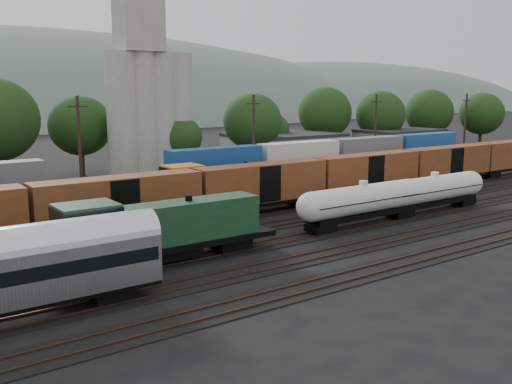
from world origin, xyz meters
TOP-DOWN VIEW (x-y plane):
  - ground at (0.00, 0.00)m, footprint 600.00×600.00m
  - tracks at (0.00, 0.00)m, footprint 180.00×33.20m
  - green_locomotive at (-16.29, -5.00)m, footprint 18.34×3.24m
  - tank_car_a at (5.30, -5.00)m, footprint 15.41×2.76m
  - tank_car_b at (15.78, -5.00)m, footprint 15.13×2.71m
  - orange_locomotive at (-0.79, 10.00)m, footprint 18.82×3.14m
  - boxcar_string at (8.65, 5.00)m, footprint 153.60×2.90m
  - container_wall at (-9.38, 15.00)m, footprint 161.34×2.60m
  - grain_silo at (3.28, 36.00)m, footprint 13.40×5.00m
  - industrial_sheds at (6.63, 35.25)m, footprint 119.38×17.26m
  - tree_band at (-0.25, 37.25)m, footprint 163.74×21.60m
  - utility_poles at (0.00, 22.00)m, footprint 122.20×0.36m

SIDE VIEW (x-z plane):
  - ground at x=0.00m, z-range 0.00..0.00m
  - tracks at x=0.00m, z-range -0.05..0.15m
  - tank_car_b at x=15.78m, z-range 0.40..4.36m
  - tank_car_a at x=5.30m, z-range 0.40..4.44m
  - industrial_sheds at x=6.63m, z-range 0.01..5.11m
  - container_wall at x=-9.38m, z-range -0.27..5.53m
  - orange_locomotive at x=-0.79m, z-range 0.32..5.03m
  - green_locomotive at x=-16.29m, z-range 0.33..5.18m
  - boxcar_string at x=8.65m, z-range 1.02..5.22m
  - utility_poles at x=0.00m, z-range 0.21..12.21m
  - tree_band at x=-0.25m, z-range 0.78..15.03m
  - grain_silo at x=3.28m, z-range -3.24..25.76m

